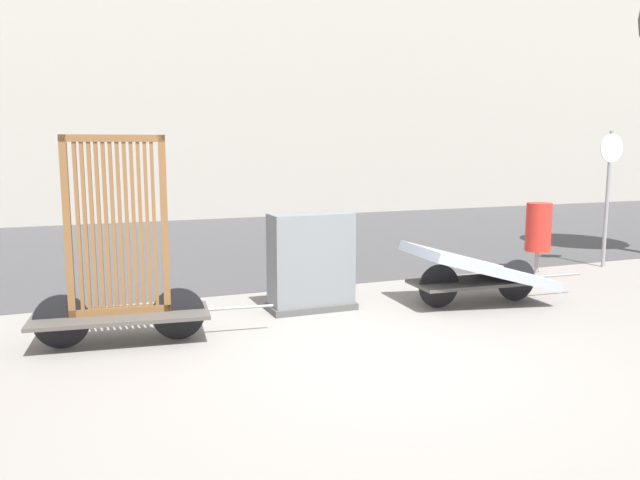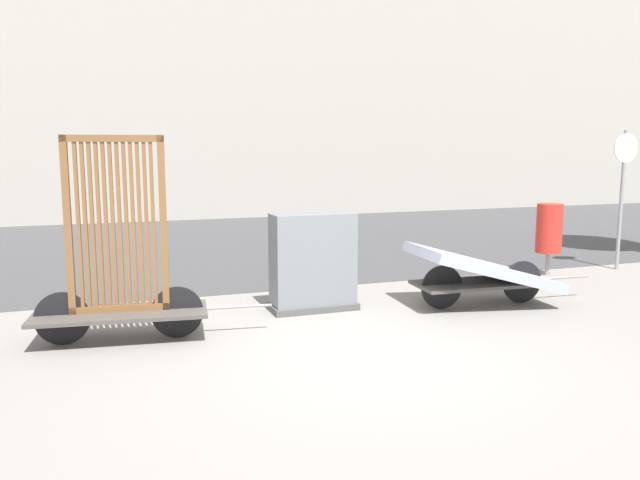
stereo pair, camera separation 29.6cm
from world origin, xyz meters
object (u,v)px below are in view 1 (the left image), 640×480
at_px(bike_cart_with_bedframe, 120,273).
at_px(trash_bin, 538,227).
at_px(utility_cabinet, 311,265).
at_px(sign_post, 609,182).
at_px(bike_cart_with_mattress, 479,270).

distance_m(bike_cart_with_bedframe, trash_bin, 6.60).
bearing_deg(bike_cart_with_bedframe, utility_cabinet, 20.18).
bearing_deg(sign_post, bike_cart_with_bedframe, -170.55).
xyz_separation_m(bike_cart_with_bedframe, trash_bin, (6.47, 1.32, 0.00)).
relative_size(bike_cart_with_mattress, utility_cabinet, 2.08).
relative_size(bike_cart_with_mattress, sign_post, 1.10).
bearing_deg(utility_cabinet, trash_bin, 10.48).
bearing_deg(bike_cart_with_bedframe, trash_bin, 18.32).
bearing_deg(bike_cart_with_bedframe, sign_post, 16.26).
bearing_deg(trash_bin, sign_post, -0.28).
xyz_separation_m(bike_cart_with_mattress, sign_post, (3.49, 1.31, 0.98)).
relative_size(bike_cart_with_bedframe, trash_bin, 2.20).
xyz_separation_m(utility_cabinet, trash_bin, (4.18, 0.77, 0.18)).
xyz_separation_m(bike_cart_with_bedframe, sign_post, (7.88, 1.31, 0.70)).
bearing_deg(bike_cart_with_mattress, utility_cabinet, 169.15).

